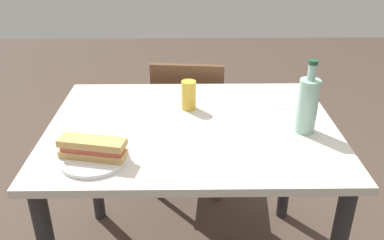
{
  "coord_description": "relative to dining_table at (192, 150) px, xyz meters",
  "views": [
    {
      "loc": [
        -0.02,
        -1.46,
        1.54
      ],
      "look_at": [
        0.0,
        0.0,
        0.8
      ],
      "focal_mm": 38.56,
      "sensor_mm": 36.0,
      "label": 1
    }
  ],
  "objects": [
    {
      "name": "knife_near",
      "position": [
        -0.34,
        -0.21,
        0.14
      ],
      "size": [
        0.18,
        0.02,
        0.01
      ],
      "color": "silver",
      "rests_on": "plate_near"
    },
    {
      "name": "chair_far",
      "position": [
        -0.01,
        0.63,
        -0.18
      ],
      "size": [
        0.44,
        0.44,
        0.84
      ],
      "color": "brown",
      "rests_on": "ground"
    },
    {
      "name": "dining_table",
      "position": [
        0.0,
        0.0,
        0.0
      ],
      "size": [
        1.14,
        0.86,
        0.78
      ],
      "color": "beige",
      "rests_on": "ground"
    },
    {
      "name": "plate_near",
      "position": [
        -0.34,
        -0.26,
        0.13
      ],
      "size": [
        0.23,
        0.23,
        0.01
      ],
      "primitive_type": "cylinder",
      "color": "white",
      "rests_on": "dining_table"
    },
    {
      "name": "baguette_sandwich_near",
      "position": [
        -0.34,
        -0.26,
        0.17
      ],
      "size": [
        0.24,
        0.12,
        0.07
      ],
      "color": "tan",
      "rests_on": "plate_near"
    },
    {
      "name": "water_bottle",
      "position": [
        0.43,
        -0.06,
        0.23
      ],
      "size": [
        0.08,
        0.08,
        0.29
      ],
      "color": "#99C6B7",
      "rests_on": "dining_table"
    },
    {
      "name": "paper_napkin",
      "position": [
        0.46,
        0.18,
        0.12
      ],
      "size": [
        0.18,
        0.18,
        0.0
      ],
      "primitive_type": "cube",
      "rotation": [
        0.0,
        0.0,
        -0.38
      ],
      "color": "white",
      "rests_on": "dining_table"
    },
    {
      "name": "beer_glass",
      "position": [
        -0.01,
        0.15,
        0.18
      ],
      "size": [
        0.06,
        0.06,
        0.13
      ],
      "primitive_type": "cylinder",
      "color": "gold",
      "rests_on": "dining_table"
    }
  ]
}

